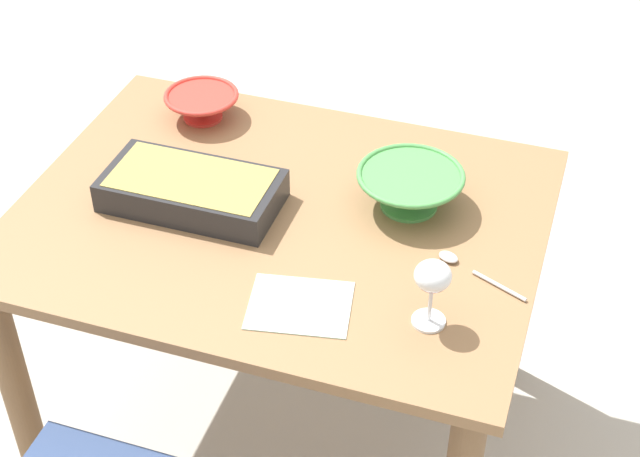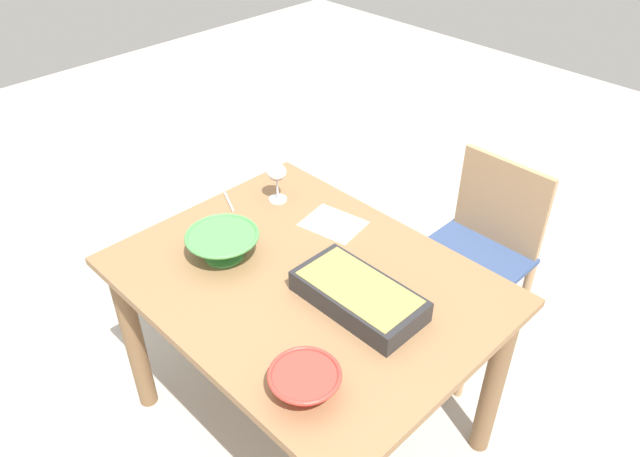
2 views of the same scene
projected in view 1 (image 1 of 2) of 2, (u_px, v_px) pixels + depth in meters
The scene contains 8 objects.
ground_plane at pixel (287, 424), 2.60m from camera, with size 8.00×8.00×0.00m, color #B2ADA3.
dining_table at pixel (281, 257), 2.22m from camera, with size 1.16×0.89×0.72m.
wine_glass at pixel (433, 280), 1.80m from camera, with size 0.07×0.07×0.15m.
casserole_dish at pixel (192, 189), 2.14m from camera, with size 0.39×0.20×0.07m.
mixing_bowl at pixel (202, 104), 2.42m from camera, with size 0.19×0.19×0.07m.
small_bowl at pixel (410, 188), 2.13m from camera, with size 0.24×0.24×0.09m.
serving_spoon at pixel (464, 266), 1.99m from camera, with size 0.20×0.10×0.01m.
napkin at pixel (300, 305), 1.91m from camera, with size 0.20×0.16×0.00m, color #B2CCB7.
Camera 1 is at (0.62, -1.57, 2.04)m, focal length 54.21 mm.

